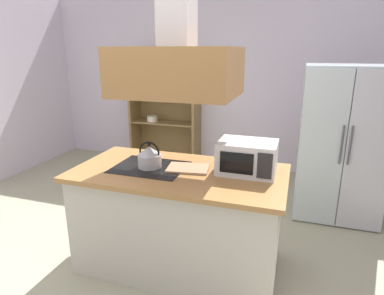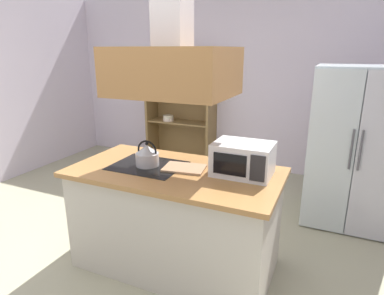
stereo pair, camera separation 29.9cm
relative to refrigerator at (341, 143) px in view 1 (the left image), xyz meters
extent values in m
plane|color=#A19D80|center=(-1.63, -1.68, -0.85)|extent=(7.80, 7.80, 0.00)
cube|color=silver|center=(-1.63, 1.32, 0.50)|extent=(6.00, 0.12, 2.70)
cube|color=beige|center=(-1.38, -1.49, -0.42)|extent=(1.67, 0.83, 0.86)
cube|color=#A06F3B|center=(-1.38, -1.49, 0.03)|extent=(1.75, 0.91, 0.04)
cube|color=black|center=(-1.65, -1.49, 0.05)|extent=(0.60, 0.48, 0.00)
cube|color=#9A6939|center=(-1.38, -1.49, 0.85)|extent=(0.90, 0.70, 0.36)
cube|color=#B1BFC2|center=(0.00, 0.01, 0.00)|extent=(0.90, 0.72, 1.71)
cube|color=#B3BEC0|center=(-0.23, -0.36, 0.00)|extent=(0.44, 0.03, 1.67)
cube|color=#B6B6BE|center=(0.23, -0.36, 0.00)|extent=(0.44, 0.03, 1.67)
cylinder|color=#4C4C51|center=(-0.04, -0.39, 0.09)|extent=(0.02, 0.02, 0.40)
cylinder|color=#4C4C51|center=(0.04, -0.39, 0.09)|extent=(0.02, 0.02, 0.40)
cube|color=olive|center=(-3.12, 1.06, 0.02)|extent=(0.04, 0.40, 1.75)
cube|color=olive|center=(-2.03, 1.06, 0.02)|extent=(0.04, 0.40, 1.75)
cube|color=olive|center=(-2.58, 1.06, 0.88)|extent=(1.14, 0.40, 0.03)
cube|color=olive|center=(-2.58, 1.06, -0.81)|extent=(1.14, 0.40, 0.08)
cube|color=olive|center=(-2.58, 1.25, 0.02)|extent=(1.14, 0.02, 1.75)
cube|color=olive|center=(-2.58, 1.06, -0.15)|extent=(1.06, 0.36, 0.02)
cube|color=olive|center=(-2.58, 1.06, 0.28)|extent=(1.06, 0.36, 0.02)
cylinder|color=beige|center=(-2.78, 1.01, -0.12)|extent=(0.18, 0.18, 0.05)
cylinder|color=beige|center=(-2.78, 1.01, -0.07)|extent=(0.17, 0.17, 0.05)
cylinder|color=silver|center=(-2.44, 1.02, 0.35)|extent=(0.01, 0.01, 0.12)
cone|color=silver|center=(-2.44, 1.02, 0.45)|extent=(0.07, 0.07, 0.08)
cylinder|color=silver|center=(-2.26, 1.02, 0.35)|extent=(0.01, 0.01, 0.12)
cone|color=silver|center=(-2.26, 1.02, 0.45)|extent=(0.07, 0.07, 0.08)
cylinder|color=#B8B4B6|center=(-1.65, -1.49, 0.10)|extent=(0.20, 0.20, 0.11)
cone|color=#AEB5C1|center=(-1.65, -1.49, 0.19)|extent=(0.19, 0.19, 0.07)
sphere|color=black|center=(-1.65, -1.49, 0.24)|extent=(0.03, 0.03, 0.03)
torus|color=black|center=(-1.65, -1.49, 0.18)|extent=(0.19, 0.02, 0.19)
cube|color=#A47E5B|center=(-1.32, -1.44, 0.06)|extent=(0.37, 0.29, 0.02)
cube|color=silver|center=(-0.85, -1.35, 0.18)|extent=(0.46, 0.34, 0.26)
cube|color=black|center=(-0.90, -1.53, 0.18)|extent=(0.26, 0.01, 0.17)
cube|color=#262628|center=(-0.69, -1.53, 0.18)|extent=(0.11, 0.01, 0.20)
camera|label=1|loc=(-0.49, -3.87, 1.01)|focal=30.68mm
camera|label=2|loc=(-0.21, -3.76, 1.01)|focal=30.68mm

